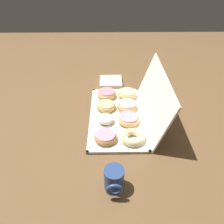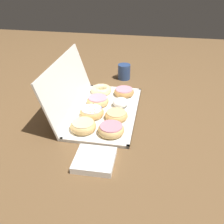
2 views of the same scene
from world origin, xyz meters
name	(u,v)px [view 2 (image 2 of 2)]	position (x,y,z in m)	size (l,w,h in m)	color
ground_plane	(107,112)	(0.00, 0.00, 0.00)	(3.00, 3.00, 0.00)	brown
donut_box	(107,111)	(0.00, 0.00, 0.01)	(0.54, 0.29, 0.01)	white
box_lid_open	(68,86)	(0.00, 0.19, 0.13)	(0.54, 0.26, 0.01)	white
pink_frosted_donut_0	(111,129)	(-0.19, -0.06, 0.03)	(0.11, 0.11, 0.04)	#E5B770
glazed_ring_donut_1	(116,115)	(-0.06, -0.06, 0.03)	(0.11, 0.11, 0.04)	tan
powdered_filled_donut_2	(121,102)	(0.06, -0.06, 0.03)	(0.08, 0.08, 0.04)	white
pink_frosted_donut_3	(124,92)	(0.19, -0.06, 0.03)	(0.11, 0.11, 0.04)	tan
glazed_ring_donut_4	(83,126)	(-0.18, 0.07, 0.03)	(0.11, 0.11, 0.04)	#E5B770
sprinkle_donut_5	(92,112)	(-0.06, 0.06, 0.03)	(0.11, 0.11, 0.04)	tan
pink_frosted_donut_6	(98,101)	(0.06, 0.06, 0.03)	(0.11, 0.11, 0.04)	#E5B770
cruller_donut_7	(101,90)	(0.19, 0.07, 0.03)	(0.11, 0.11, 0.04)	beige
coffee_mug	(124,71)	(0.44, -0.02, 0.05)	(0.10, 0.08, 0.09)	navy
napkin_stack	(95,160)	(-0.37, -0.03, 0.01)	(0.15, 0.15, 0.03)	white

